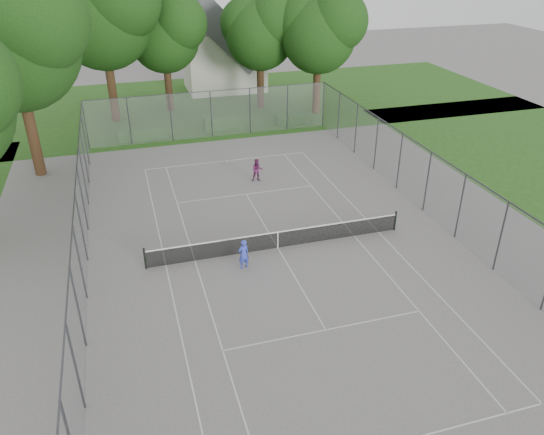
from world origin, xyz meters
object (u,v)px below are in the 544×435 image
object	(u,v)px
tennis_net	(278,239)
woman_player	(257,170)
girl_player	(244,254)
house	(223,51)

from	to	relation	value
tennis_net	woman_player	distance (m)	8.18
girl_player	woman_player	bearing A→B (deg)	-124.94
tennis_net	girl_player	xyz separation A→B (m)	(-2.02, -1.20, 0.23)
house	woman_player	size ratio (longest dim) A/B	6.37
woman_player	house	bearing A→B (deg)	90.51
girl_player	woman_player	size ratio (longest dim) A/B	1.02
tennis_net	house	world-z (taller)	house
tennis_net	woman_player	world-z (taller)	woman_player
girl_player	woman_player	distance (m)	9.82
house	girl_player	size ratio (longest dim) A/B	6.22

